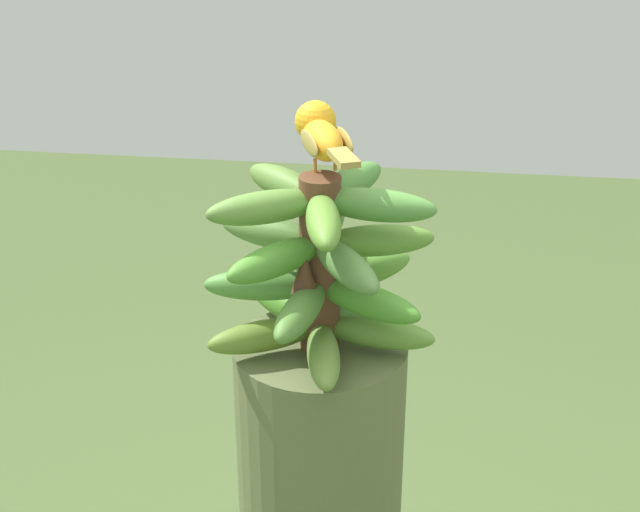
# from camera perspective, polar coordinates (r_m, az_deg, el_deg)

# --- Properties ---
(banana_bunch) EXTENTS (0.32, 0.31, 0.25)m
(banana_bunch) POSITION_cam_1_polar(r_m,az_deg,el_deg) (1.20, 0.01, -0.55)
(banana_bunch) COLOR brown
(banana_bunch) RESTS_ON banana_tree
(perched_bird) EXTENTS (0.10, 0.19, 0.08)m
(perched_bird) POSITION_cam_1_polar(r_m,az_deg,el_deg) (1.18, 0.11, 7.70)
(perched_bird) COLOR #C68933
(perched_bird) RESTS_ON banana_bunch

